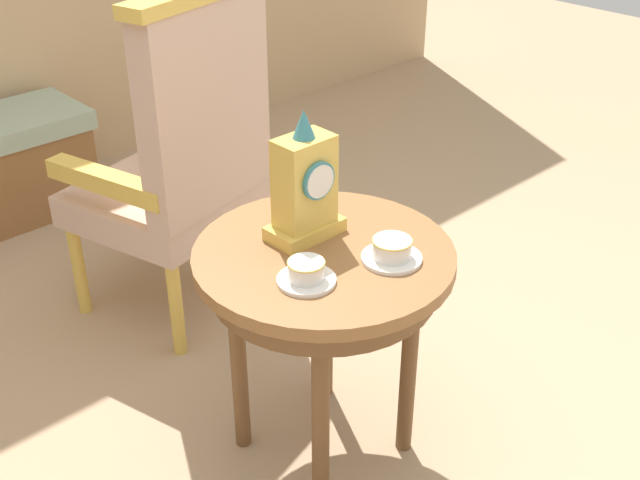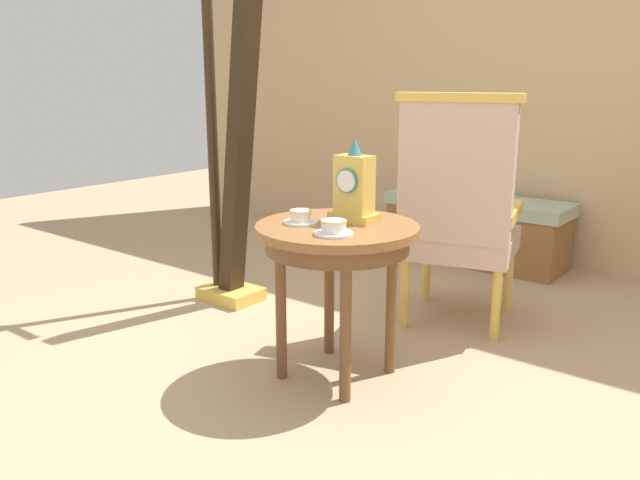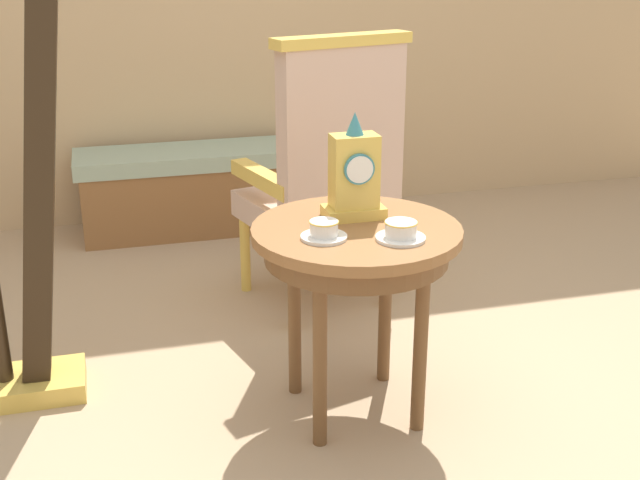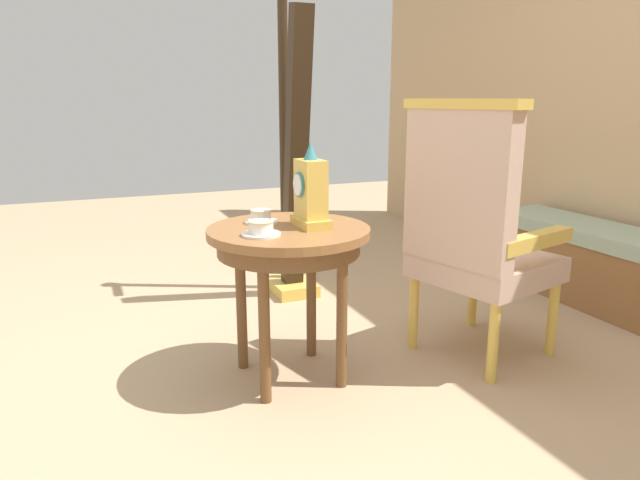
# 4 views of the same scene
# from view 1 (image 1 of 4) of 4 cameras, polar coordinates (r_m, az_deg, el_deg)

# --- Properties ---
(ground_plane) EXTENTS (10.00, 10.00, 0.00)m
(ground_plane) POSITION_cam_1_polar(r_m,az_deg,el_deg) (2.33, 0.29, -14.91)
(ground_plane) COLOR tan
(side_table) EXTENTS (0.65, 0.65, 0.64)m
(side_table) POSITION_cam_1_polar(r_m,az_deg,el_deg) (2.00, 0.26, -2.77)
(side_table) COLOR brown
(side_table) RESTS_ON ground
(teacup_left) EXTENTS (0.14, 0.14, 0.06)m
(teacup_left) POSITION_cam_1_polar(r_m,az_deg,el_deg) (1.83, -0.98, -2.36)
(teacup_left) COLOR white
(teacup_left) RESTS_ON side_table
(teacup_right) EXTENTS (0.15, 0.15, 0.06)m
(teacup_right) POSITION_cam_1_polar(r_m,az_deg,el_deg) (1.92, 5.13, -0.77)
(teacup_right) COLOR white
(teacup_right) RESTS_ON side_table
(mantel_clock) EXTENTS (0.19, 0.11, 0.34)m
(mantel_clock) POSITION_cam_1_polar(r_m,az_deg,el_deg) (1.96, -1.08, 3.75)
(mantel_clock) COLOR gold
(mantel_clock) RESTS_ON side_table
(armchair) EXTENTS (0.66, 0.65, 1.14)m
(armchair) POSITION_cam_1_polar(r_m,az_deg,el_deg) (2.62, -9.78, 5.89)
(armchair) COLOR #CCA893
(armchair) RESTS_ON ground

